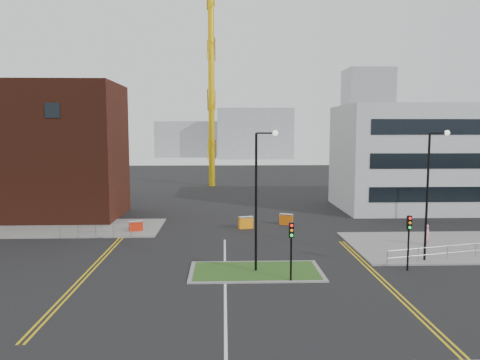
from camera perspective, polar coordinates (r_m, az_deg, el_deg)
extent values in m
plane|color=black|center=(23.41, -1.77, -17.02)|extent=(200.00, 200.00, 0.00)
cube|color=slate|center=(48.74, -26.23, -5.31)|extent=(28.00, 8.00, 0.12)
cube|color=slate|center=(30.98, 1.93, -11.07)|extent=(8.60, 4.60, 0.08)
cube|color=#2B541C|center=(30.97, 1.93, -11.04)|extent=(8.00, 4.00, 0.12)
cube|color=#481D12|center=(53.43, -23.96, 3.25)|extent=(18.00, 10.00, 14.00)
cube|color=black|center=(47.30, -21.91, 7.88)|extent=(1.40, 0.10, 1.40)
cube|color=#BABDC0|center=(59.61, 23.95, 2.53)|extent=(25.00, 12.00, 12.00)
cube|color=black|center=(54.59, 26.54, -1.57)|extent=(22.00, 0.10, 1.60)
cube|color=black|center=(54.27, 26.71, 2.10)|extent=(22.00, 0.10, 1.60)
cube|color=black|center=(54.18, 26.89, 5.80)|extent=(22.00, 0.10, 1.60)
cylinder|color=#E9B70D|center=(77.08, -3.52, 12.89)|extent=(1.00, 1.00, 36.55)
cylinder|color=black|center=(29.96, 1.97, -2.90)|extent=(0.16, 0.16, 9.00)
cylinder|color=black|center=(29.64, 3.16, 5.73)|extent=(1.20, 0.10, 0.10)
sphere|color=silver|center=(29.70, 4.32, 5.73)|extent=(0.36, 0.36, 0.36)
cylinder|color=black|center=(34.83, 21.84, -2.07)|extent=(0.16, 0.16, 9.00)
cylinder|color=black|center=(34.76, 23.04, 5.32)|extent=(1.20, 0.10, 0.10)
sphere|color=silver|center=(35.02, 23.94, 5.28)|extent=(0.36, 0.36, 0.36)
cylinder|color=black|center=(28.87, 6.24, -9.38)|extent=(0.12, 0.12, 3.00)
cube|color=black|center=(28.46, 6.28, -6.08)|extent=(0.28, 0.22, 0.90)
sphere|color=red|center=(28.27, 6.32, -5.54)|extent=(0.18, 0.18, 0.18)
sphere|color=orange|center=(28.33, 6.32, -6.13)|extent=(0.18, 0.18, 0.18)
sphere|color=#0CCC33|center=(28.40, 6.31, -6.73)|extent=(0.18, 0.18, 0.18)
cylinder|color=black|center=(32.81, 19.82, -7.81)|extent=(0.12, 0.12, 3.00)
cube|color=black|center=(32.45, 19.93, -4.90)|extent=(0.28, 0.22, 0.90)
sphere|color=red|center=(32.28, 20.03, -4.42)|extent=(0.18, 0.18, 0.18)
sphere|color=orange|center=(32.33, 20.01, -4.94)|extent=(0.18, 0.18, 0.18)
sphere|color=#0CCC33|center=(32.39, 19.99, -5.46)|extent=(0.18, 0.18, 0.18)
cylinder|color=gray|center=(41.81, -17.21, -5.39)|extent=(6.00, 0.04, 0.04)
cylinder|color=gray|center=(41.91, -17.19, -6.06)|extent=(6.00, 0.04, 0.04)
cylinder|color=gray|center=(42.79, -21.09, -5.95)|extent=(0.05, 0.05, 1.10)
cylinder|color=gray|center=(41.23, -13.14, -6.14)|extent=(0.05, 0.05, 1.10)
cylinder|color=gray|center=(33.60, 17.52, -9.08)|extent=(0.05, 0.05, 1.10)
cube|color=silver|center=(25.26, -1.79, -15.23)|extent=(0.15, 30.00, 0.01)
cube|color=gold|center=(34.03, -17.42, -9.83)|extent=(0.12, 24.00, 0.01)
cube|color=gold|center=(33.95, -16.92, -9.85)|extent=(0.12, 24.00, 0.01)
cube|color=gold|center=(30.55, 16.69, -11.65)|extent=(0.12, 20.00, 0.01)
cube|color=gold|center=(30.65, 17.23, -11.61)|extent=(0.12, 20.00, 0.01)
cube|color=gray|center=(147.06, -17.88, 6.55)|extent=(18.00, 12.00, 22.00)
cube|color=gray|center=(151.86, 1.80, 5.69)|extent=(24.00, 12.00, 16.00)
cube|color=gray|center=(153.37, 15.22, 7.72)|extent=(14.00, 12.00, 28.00)
cube|color=gray|center=(161.75, -4.84, 4.99)|extent=(30.00, 12.00, 12.00)
imported|color=pink|center=(39.95, 21.84, -6.31)|extent=(0.77, 0.75, 1.79)
cube|color=red|center=(43.35, -12.58, -5.59)|extent=(1.27, 0.79, 1.00)
cube|color=silver|center=(43.27, -12.59, -5.01)|extent=(1.27, 0.79, 0.12)
cube|color=orange|center=(43.91, 0.72, -5.21)|extent=(1.41, 0.78, 1.12)
cube|color=silver|center=(43.82, 0.72, -4.57)|extent=(1.41, 0.78, 0.13)
cube|color=#D5620B|center=(45.83, 5.65, -4.80)|extent=(1.34, 0.90, 1.06)
cube|color=silver|center=(45.74, 5.66, -4.21)|extent=(1.34, 0.90, 0.13)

